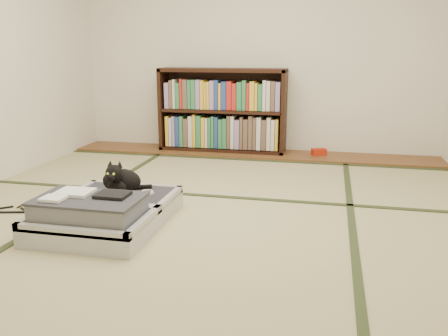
# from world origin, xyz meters

# --- Properties ---
(floor) EXTENTS (4.50, 4.50, 0.00)m
(floor) POSITION_xyz_m (0.00, 0.00, 0.00)
(floor) COLOR tan
(floor) RESTS_ON ground
(wood_strip) EXTENTS (4.00, 0.50, 0.02)m
(wood_strip) POSITION_xyz_m (0.00, 2.00, 0.01)
(wood_strip) COLOR brown
(wood_strip) RESTS_ON ground
(red_item) EXTENTS (0.17, 0.14, 0.07)m
(red_item) POSITION_xyz_m (0.72, 2.03, 0.06)
(red_item) COLOR #AF220E
(red_item) RESTS_ON wood_strip
(tatami_borders) EXTENTS (4.00, 4.50, 0.01)m
(tatami_borders) POSITION_xyz_m (0.00, 0.49, 0.00)
(tatami_borders) COLOR #2D381E
(tatami_borders) RESTS_ON ground
(bookcase) EXTENTS (1.41, 0.32, 0.92)m
(bookcase) POSITION_xyz_m (-0.35, 2.07, 0.45)
(bookcase) COLOR black
(bookcase) RESTS_ON wood_strip
(suitcase) EXTENTS (0.73, 0.97, 0.29)m
(suitcase) POSITION_xyz_m (-0.58, -0.40, 0.10)
(suitcase) COLOR #B5B6BB
(suitcase) RESTS_ON floor
(cat) EXTENTS (0.32, 0.32, 0.26)m
(cat) POSITION_xyz_m (-0.59, -0.11, 0.24)
(cat) COLOR black
(cat) RESTS_ON suitcase
(cable_coil) EXTENTS (0.10, 0.10, 0.02)m
(cable_coil) POSITION_xyz_m (-0.41, -0.07, 0.15)
(cable_coil) COLOR white
(cable_coil) RESTS_ON suitcase
(hanger) EXTENTS (0.39, 0.22, 0.01)m
(hanger) POSITION_xyz_m (-1.38, -0.27, 0.01)
(hanger) COLOR black
(hanger) RESTS_ON floor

